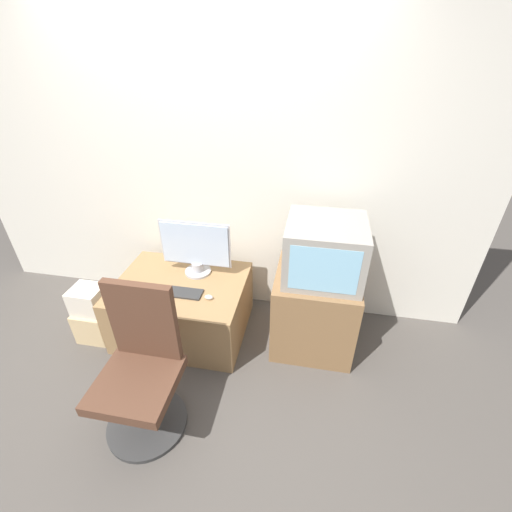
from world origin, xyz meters
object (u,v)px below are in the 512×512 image
object	(u,v)px
keyboard	(181,293)
mouse	(209,297)
crt_tv	(324,250)
cardboard_box_lower	(96,322)
main_monitor	(196,248)
office_chair	(141,373)

from	to	relation	value
keyboard	mouse	world-z (taller)	mouse
crt_tv	cardboard_box_lower	xyz separation A→B (m)	(-1.80, -0.28, -0.74)
mouse	cardboard_box_lower	distance (m)	1.06
main_monitor	crt_tv	xyz separation A→B (m)	(1.00, -0.10, 0.16)
mouse	crt_tv	bearing A→B (deg)	15.34
main_monitor	cardboard_box_lower	size ratio (longest dim) A/B	2.08
crt_tv	cardboard_box_lower	world-z (taller)	crt_tv
main_monitor	crt_tv	distance (m)	1.02
main_monitor	keyboard	bearing A→B (deg)	-97.27
crt_tv	office_chair	bearing A→B (deg)	-139.27
mouse	crt_tv	world-z (taller)	crt_tv
keyboard	crt_tv	world-z (taller)	crt_tv
keyboard	mouse	bearing A→B (deg)	-6.93
main_monitor	mouse	size ratio (longest dim) A/B	9.22
office_chair	keyboard	bearing A→B (deg)	90.38
main_monitor	office_chair	world-z (taller)	office_chair
crt_tv	office_chair	xyz separation A→B (m)	(-1.04, -0.89, -0.46)
crt_tv	office_chair	world-z (taller)	crt_tv
keyboard	cardboard_box_lower	size ratio (longest dim) A/B	1.18
office_chair	cardboard_box_lower	bearing A→B (deg)	141.36
main_monitor	office_chair	distance (m)	1.04
crt_tv	cardboard_box_lower	bearing A→B (deg)	-171.16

